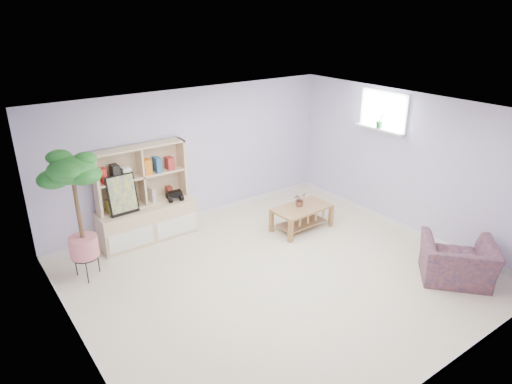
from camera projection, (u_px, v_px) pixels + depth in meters
floor at (279, 278)px, 6.63m from camera, size 5.50×5.00×0.01m
ceiling at (283, 114)px, 5.72m from camera, size 5.50×5.00×0.01m
walls at (281, 202)px, 6.18m from camera, size 5.51×5.01×2.40m
baseboard at (279, 275)px, 6.61m from camera, size 5.50×5.00×0.10m
window at (384, 111)px, 7.81m from camera, size 0.10×0.98×0.68m
window_sill at (380, 129)px, 7.90m from camera, size 0.14×1.00×0.04m
storage_unit at (145, 195)px, 7.44m from camera, size 1.61×0.54×1.61m
poster at (122, 195)px, 7.12m from camera, size 0.47×0.12×0.65m
toy_truck at (175, 195)px, 7.71m from camera, size 0.37×0.28×0.18m
coffee_table at (302, 218)px, 8.01m from camera, size 1.05×0.60×0.42m
table_plant at (300, 199)px, 7.93m from camera, size 0.26×0.23×0.24m
floor_tree at (79, 218)px, 6.29m from camera, size 0.84×0.84×1.90m
armchair at (458, 259)px, 6.43m from camera, size 1.26×1.27×0.71m
sill_plant at (380, 121)px, 7.85m from camera, size 0.15×0.12×0.27m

